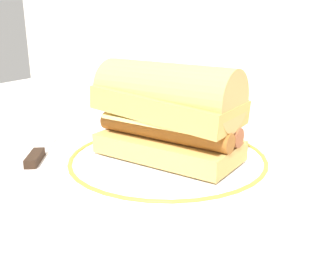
{
  "coord_description": "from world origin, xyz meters",
  "views": [
    {
      "loc": [
        0.26,
        -0.43,
        0.2
      ],
      "look_at": [
        -0.01,
        -0.01,
        0.04
      ],
      "focal_mm": 42.12,
      "sensor_mm": 36.0,
      "label": 1
    }
  ],
  "objects_px": {
    "sausage_sandwich": "(168,110)",
    "butter_knife": "(41,150)",
    "plate": "(168,161)",
    "drinking_glass": "(216,102)"
  },
  "relations": [
    {
      "from": "plate",
      "to": "drinking_glass",
      "type": "distance_m",
      "value": 0.23
    },
    {
      "from": "sausage_sandwich",
      "to": "drinking_glass",
      "type": "bearing_deg",
      "value": 100.14
    },
    {
      "from": "drinking_glass",
      "to": "plate",
      "type": "bearing_deg",
      "value": -81.47
    },
    {
      "from": "sausage_sandwich",
      "to": "butter_knife",
      "type": "distance_m",
      "value": 0.21
    },
    {
      "from": "plate",
      "to": "drinking_glass",
      "type": "height_order",
      "value": "drinking_glass"
    },
    {
      "from": "plate",
      "to": "drinking_glass",
      "type": "xyz_separation_m",
      "value": [
        -0.03,
        0.22,
        0.03
      ]
    },
    {
      "from": "plate",
      "to": "butter_knife",
      "type": "bearing_deg",
      "value": -163.37
    },
    {
      "from": "sausage_sandwich",
      "to": "drinking_glass",
      "type": "distance_m",
      "value": 0.23
    },
    {
      "from": "sausage_sandwich",
      "to": "drinking_glass",
      "type": "xyz_separation_m",
      "value": [
        -0.03,
        0.22,
        -0.04
      ]
    },
    {
      "from": "plate",
      "to": "sausage_sandwich",
      "type": "xyz_separation_m",
      "value": [
        0.0,
        -0.0,
        0.07
      ]
    }
  ]
}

